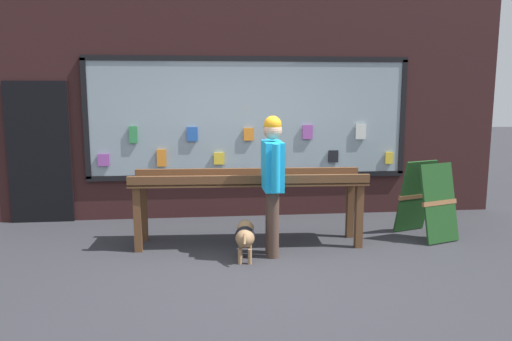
{
  "coord_description": "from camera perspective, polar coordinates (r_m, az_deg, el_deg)",
  "views": [
    {
      "loc": [
        -0.58,
        -5.34,
        1.97
      ],
      "look_at": [
        0.07,
        0.65,
        0.99
      ],
      "focal_mm": 35.0,
      "sensor_mm": 36.0,
      "label": 1
    }
  ],
  "objects": [
    {
      "name": "display_table_main",
      "position": [
        6.33,
        -0.84,
        -1.72
      ],
      "size": [
        2.97,
        0.75,
        0.95
      ],
      "color": "brown",
      "rests_on": "ground_plane"
    },
    {
      "name": "shopfront_facade",
      "position": [
        7.76,
        -2.13,
        7.49
      ],
      "size": [
        8.21,
        0.29,
        3.52
      ],
      "color": "#331919",
      "rests_on": "ground_plane"
    },
    {
      "name": "person_browsing",
      "position": [
        5.86,
        1.89,
        -0.53
      ],
      "size": [
        0.22,
        0.66,
        1.68
      ],
      "rotation": [
        0.0,
        0.0,
        1.57
      ],
      "color": "#4C382D",
      "rests_on": "ground_plane"
    },
    {
      "name": "ground_plane",
      "position": [
        5.72,
        -0.0,
        -10.93
      ],
      "size": [
        40.0,
        40.0,
        0.0
      ],
      "primitive_type": "plane",
      "color": "#2D2D33"
    },
    {
      "name": "sandwich_board_sign",
      "position": [
        7.09,
        18.95,
        -3.15
      ],
      "size": [
        0.72,
        0.83,
        1.01
      ],
      "rotation": [
        0.0,
        0.0,
        0.33
      ],
      "color": "#193F19",
      "rests_on": "ground_plane"
    },
    {
      "name": "small_dog",
      "position": [
        5.85,
        -1.25,
        -7.44
      ],
      "size": [
        0.26,
        0.55,
        0.44
      ],
      "rotation": [
        0.0,
        0.0,
        1.46
      ],
      "color": "#99724C",
      "rests_on": "ground_plane"
    }
  ]
}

